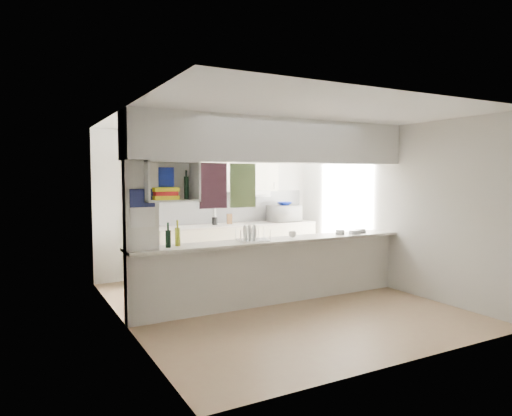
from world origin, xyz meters
TOP-DOWN VIEW (x-y plane):
  - floor at (0.00, 0.00)m, footprint 4.80×4.80m
  - ceiling at (0.00, 0.00)m, footprint 4.80×4.80m
  - wall_back at (0.00, 2.40)m, footprint 4.20×0.00m
  - wall_left at (-2.10, 0.00)m, footprint 0.00×4.80m
  - wall_right at (2.10, 0.00)m, footprint 0.00×4.80m
  - servery_partition at (-0.17, 0.00)m, footprint 4.20×0.50m
  - cubby_shelf at (-1.57, -0.06)m, footprint 0.65×0.35m
  - kitchen_run at (0.16, 2.14)m, footprint 3.60×0.63m
  - microwave at (1.43, 2.05)m, footprint 0.60×0.42m
  - bowl at (1.43, 2.04)m, footprint 0.27×0.27m
  - dish_rack at (-0.36, 0.02)m, footprint 0.50×0.42m
  - cup at (0.25, -0.05)m, footprint 0.14×0.14m
  - wine_bottles at (-1.49, 0.02)m, footprint 0.22×0.15m
  - plastic_tubs at (1.33, -0.03)m, footprint 0.55×0.22m
  - utensil_jar at (-0.00, 2.15)m, footprint 0.10×0.10m
  - knife_block at (0.31, 2.18)m, footprint 0.11×0.10m

SIDE VIEW (x-z plane):
  - floor at x=0.00m, z-range 0.00..0.00m
  - kitchen_run at x=0.16m, z-range -0.29..1.95m
  - plastic_tubs at x=1.33m, z-range 0.92..0.99m
  - cup at x=0.25m, z-range 0.94..1.02m
  - utensil_jar at x=0.00m, z-range 0.92..1.06m
  - dish_rack at x=-0.36m, z-range 0.89..1.13m
  - knife_block at x=0.31m, z-range 0.92..1.11m
  - wine_bottles at x=-1.49m, z-range 0.88..1.21m
  - microwave at x=1.43m, z-range 0.92..1.24m
  - bowl at x=1.43m, z-range 1.24..1.31m
  - wall_back at x=0.00m, z-range -0.80..3.40m
  - wall_left at x=-2.10m, z-range -1.10..3.70m
  - wall_right at x=2.10m, z-range -1.10..3.70m
  - servery_partition at x=-0.17m, z-range 0.36..2.96m
  - cubby_shelf at x=-1.57m, z-range 1.46..1.96m
  - ceiling at x=0.00m, z-range 2.60..2.60m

